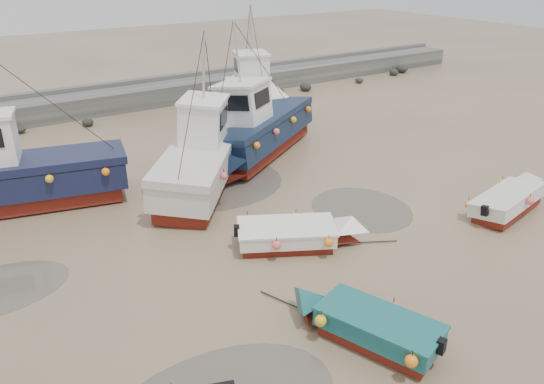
{
  "coord_description": "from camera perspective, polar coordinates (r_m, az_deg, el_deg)",
  "views": [
    {
      "loc": [
        -8.07,
        -9.76,
        8.84
      ],
      "look_at": [
        1.0,
        3.92,
        1.4
      ],
      "focal_mm": 35.0,
      "sensor_mm": 36.0,
      "label": 1
    }
  ],
  "objects": [
    {
      "name": "ground",
      "position": [
        15.44,
        5.05,
        -10.64
      ],
      "size": [
        120.0,
        120.0,
        0.0
      ],
      "primitive_type": "plane",
      "color": "#8E795A",
      "rests_on": "ground"
    },
    {
      "name": "cabin_boat_3",
      "position": [
        31.5,
        -2.1,
        10.68
      ],
      "size": [
        4.69,
        8.88,
        6.22
      ],
      "rotation": [
        0.0,
        0.0,
        -0.33
      ],
      "color": "maroon",
      "rests_on": "ground"
    },
    {
      "name": "seawall",
      "position": [
        33.78,
        -18.84,
        9.02
      ],
      "size": [
        60.0,
        4.92,
        1.5
      ],
      "color": "slate",
      "rests_on": "ground"
    },
    {
      "name": "dinghy_3",
      "position": [
        21.62,
        24.55,
        -0.49
      ],
      "size": [
        5.82,
        2.22,
        1.43
      ],
      "rotation": [
        0.0,
        0.0,
        -1.38
      ],
      "color": "maroon",
      "rests_on": "ground"
    },
    {
      "name": "puddle_d",
      "position": [
        22.45,
        -6.38,
        1.04
      ],
      "size": [
        5.97,
        5.97,
        0.01
      ],
      "primitive_type": "cylinder",
      "color": "#504B41",
      "rests_on": "ground"
    },
    {
      "name": "dinghy_5",
      "position": [
        17.28,
        2.77,
        -4.28
      ],
      "size": [
        5.02,
        3.25,
        1.43
      ],
      "rotation": [
        0.0,
        0.0,
        -2.07
      ],
      "color": "maroon",
      "rests_on": "ground"
    },
    {
      "name": "puddle_b",
      "position": [
        20.31,
        9.58,
        -1.77
      ],
      "size": [
        3.6,
        3.6,
        0.01
      ],
      "primitive_type": "cylinder",
      "color": "#504B41",
      "rests_on": "ground"
    },
    {
      "name": "cabin_boat_2",
      "position": [
        24.69,
        -2.07,
        6.61
      ],
      "size": [
        10.02,
        7.17,
        6.22
      ],
      "rotation": [
        0.0,
        0.0,
        2.14
      ],
      "color": "maroon",
      "rests_on": "ground"
    },
    {
      "name": "cabin_boat_0",
      "position": [
        21.93,
        -26.82,
        1.61
      ],
      "size": [
        10.61,
        4.59,
        6.22
      ],
      "rotation": [
        0.0,
        0.0,
        1.34
      ],
      "color": "maroon",
      "rests_on": "ground"
    },
    {
      "name": "dinghy_2",
      "position": [
        13.63,
        9.97,
        -13.44
      ],
      "size": [
        2.53,
        5.08,
        1.43
      ],
      "rotation": [
        0.0,
        0.0,
        0.34
      ],
      "color": "maroon",
      "rests_on": "ground"
    },
    {
      "name": "person",
      "position": [
        19.61,
        -9.3,
        -2.76
      ],
      "size": [
        0.68,
        0.47,
        1.78
      ],
      "primitive_type": "imported",
      "rotation": [
        0.0,
        0.0,
        3.21
      ],
      "color": "black",
      "rests_on": "ground"
    },
    {
      "name": "cabin_boat_1",
      "position": [
        21.61,
        -7.81,
        3.87
      ],
      "size": [
        7.12,
        8.38,
        6.22
      ],
      "rotation": [
        0.0,
        0.0,
        -0.68
      ],
      "color": "maroon",
      "rests_on": "ground"
    }
  ]
}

